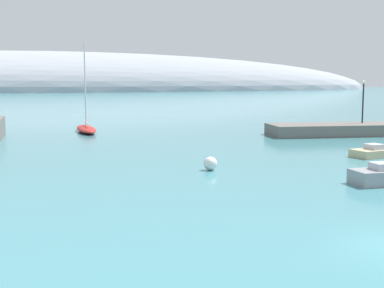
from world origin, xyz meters
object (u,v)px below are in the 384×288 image
motorboat_sand_alongside_breakwater (381,152)px  sailboat_red_outer_mooring (86,128)px  harbor_lamp_post (363,97)px  mooring_buoy_white (210,164)px

motorboat_sand_alongside_breakwater → sailboat_red_outer_mooring: bearing=-61.3°
harbor_lamp_post → motorboat_sand_alongside_breakwater: bearing=-118.0°
sailboat_red_outer_mooring → harbor_lamp_post: 30.38m
motorboat_sand_alongside_breakwater → harbor_lamp_post: 17.09m
sailboat_red_outer_mooring → mooring_buoy_white: bearing=-171.0°
motorboat_sand_alongside_breakwater → harbor_lamp_post: size_ratio=1.20×
sailboat_red_outer_mooring → mooring_buoy_white: 27.73m
motorboat_sand_alongside_breakwater → mooring_buoy_white: (-14.56, -2.53, 0.10)m
sailboat_red_outer_mooring → motorboat_sand_alongside_breakwater: (20.72, -24.51, -0.11)m
mooring_buoy_white → harbor_lamp_post: harbor_lamp_post is taller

